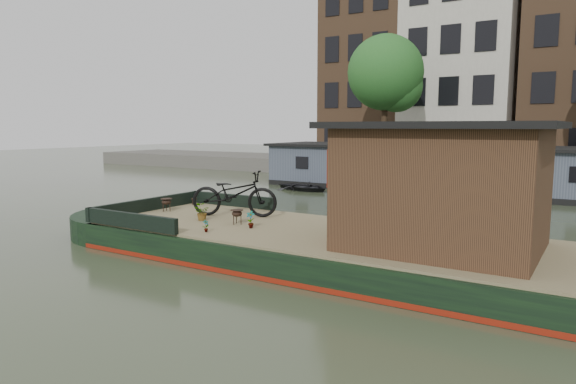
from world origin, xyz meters
The scene contains 18 objects.
ground centered at (0.00, 0.00, 0.00)m, with size 120.00×120.00×0.00m, color #2A321F.
houseboat_hull centered at (-1.33, 0.00, 0.27)m, with size 14.01×4.02×0.60m.
houseboat_deck centered at (0.00, 0.00, 0.62)m, with size 11.80×3.80×0.05m, color olive.
bow_bulwark centered at (-5.07, 0.00, 0.82)m, with size 3.00×4.00×0.35m.
cabin centered at (2.19, 0.00, 1.88)m, with size 4.00×3.50×2.42m.
bicycle centered at (-3.36, 0.59, 1.25)m, with size 0.79×2.27×1.19m, color black.
potted_plant_a centered at (-2.07, -0.48, 0.85)m, with size 0.21×0.14×0.40m, color brown.
potted_plant_c centered at (-3.69, -0.35, 0.86)m, with size 0.38×0.33×0.42m, color #9A4C2C.
potted_plant_e centered at (-2.65, -1.37, 0.79)m, with size 0.15×0.10×0.28m, color #9F5B2E.
brazier_front centered at (-2.63, -0.25, 0.83)m, with size 0.33×0.33×0.35m, color black, non-canonical shape.
brazier_rear centered at (-5.45, 0.21, 0.83)m, with size 0.33×0.33×0.36m, color black, non-canonical shape.
bollard_port centered at (-5.60, 1.50, 0.75)m, with size 0.17×0.17×0.20m, color black.
bollard_stbd centered at (-5.06, -1.59, 0.75)m, with size 0.18×0.18×0.20m, color black.
dinghy centered at (-7.19, 10.82, 0.28)m, with size 1.91×2.67×0.55m, color black.
far_houseboat centered at (0.00, 14.00, 0.97)m, with size 20.40×4.40×2.11m.
quay centered at (0.00, 20.50, 0.45)m, with size 60.00×6.00×0.90m, color #47443F.
townhouse_row centered at (0.15, 27.50, 7.90)m, with size 27.25×8.00×16.50m.
tree_left centered at (-6.36, 19.07, 5.89)m, with size 4.40×4.40×7.40m.
Camera 1 is at (4.84, -9.91, 2.99)m, focal length 32.00 mm.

